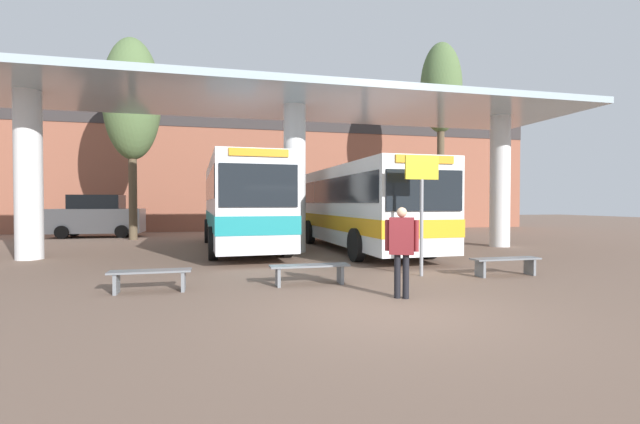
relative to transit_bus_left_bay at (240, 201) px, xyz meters
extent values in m
plane|color=#755B4C|center=(1.93, -10.80, -1.92)|extent=(100.00, 100.00, 0.00)
cube|color=brown|center=(1.93, 11.22, 2.51)|extent=(40.00, 0.50, 8.85)
cube|color=#332D2D|center=(1.93, 11.22, 5.87)|extent=(40.00, 0.58, 2.12)
cylinder|color=silver|center=(-6.93, -1.74, 0.85)|extent=(0.82, 0.82, 5.53)
cylinder|color=silver|center=(1.93, -1.74, 0.85)|extent=(0.82, 0.82, 5.53)
cylinder|color=silver|center=(10.78, -1.74, 0.85)|extent=(0.82, 0.82, 5.53)
cube|color=#9EB2BC|center=(1.93, -1.74, 3.73)|extent=(22.72, 6.14, 0.24)
cube|color=silver|center=(0.00, 0.01, -0.02)|extent=(2.93, 10.85, 3.08)
cube|color=black|center=(0.00, 0.01, 0.56)|extent=(2.95, 10.42, 0.98)
cube|color=teal|center=(0.00, 0.01, -0.71)|extent=(2.97, 10.89, 0.55)
cube|color=black|center=(0.25, -5.39, 0.44)|extent=(2.24, 0.16, 1.23)
cube|color=orange|center=(0.25, -5.39, 1.38)|extent=(1.70, 0.13, 0.22)
cylinder|color=black|center=(-1.06, -3.37, -1.37)|extent=(0.33, 1.11, 1.10)
cylinder|color=black|center=(1.37, -3.26, -1.37)|extent=(0.33, 1.11, 1.10)
cylinder|color=black|center=(-1.35, 2.91, -1.37)|extent=(0.33, 1.11, 1.10)
cylinder|color=black|center=(1.08, 3.02, -1.37)|extent=(0.33, 1.11, 1.10)
cube|color=white|center=(4.51, -1.52, -0.14)|extent=(2.84, 10.61, 2.86)
cube|color=black|center=(4.51, -1.52, 0.40)|extent=(2.87, 10.19, 0.91)
cube|color=orange|center=(4.51, -1.52, -0.79)|extent=(2.88, 10.65, 0.51)
cube|color=black|center=(4.67, -6.82, 0.29)|extent=(2.33, 0.13, 1.14)
cube|color=orange|center=(4.67, -6.82, 1.15)|extent=(1.77, 0.10, 0.22)
cylinder|color=black|center=(3.35, -4.82, -1.39)|extent=(0.31, 1.07, 1.06)
cylinder|color=black|center=(5.87, -4.75, -1.39)|extent=(0.31, 1.07, 1.06)
cylinder|color=black|center=(3.16, 1.34, -1.39)|extent=(0.31, 1.07, 1.06)
cylinder|color=black|center=(5.69, 1.42, -1.39)|extent=(0.31, 1.07, 1.06)
cube|color=slate|center=(-2.27, -8.19, -1.48)|extent=(1.64, 0.44, 0.04)
cube|color=slate|center=(-2.93, -8.19, -1.71)|extent=(0.07, 0.37, 0.42)
cube|color=slate|center=(-1.62, -8.19, -1.71)|extent=(0.07, 0.37, 0.42)
cube|color=slate|center=(1.11, -8.19, -1.48)|extent=(1.81, 0.44, 0.04)
cube|color=slate|center=(0.39, -8.19, -1.71)|extent=(0.07, 0.37, 0.42)
cube|color=slate|center=(1.84, -8.19, -1.71)|extent=(0.07, 0.37, 0.42)
cube|color=slate|center=(6.21, -8.19, -1.48)|extent=(1.81, 0.44, 0.04)
cube|color=slate|center=(5.49, -8.19, -1.71)|extent=(0.07, 0.37, 0.42)
cube|color=slate|center=(6.94, -8.19, -1.71)|extent=(0.07, 0.37, 0.42)
cylinder|color=gray|center=(4.12, -7.70, -0.69)|extent=(0.09, 0.09, 2.45)
cube|color=gold|center=(4.12, -7.70, 0.84)|extent=(0.90, 0.06, 0.60)
cylinder|color=black|center=(2.50, -9.89, -1.49)|extent=(0.17, 0.17, 0.86)
cylinder|color=black|center=(2.64, -9.97, -1.49)|extent=(0.17, 0.17, 0.86)
cube|color=maroon|center=(2.57, -9.93, -0.70)|extent=(0.53, 0.45, 0.72)
sphere|color=tan|center=(2.57, -9.93, -0.24)|extent=(0.20, 0.20, 0.20)
cylinder|color=maroon|center=(2.33, -9.80, -0.69)|extent=(0.13, 0.13, 0.61)
cylinder|color=maroon|center=(2.82, -10.07, -0.69)|extent=(0.13, 0.13, 0.61)
cylinder|color=brown|center=(-5.03, 5.46, 0.78)|extent=(0.40, 0.40, 5.39)
ellipsoid|color=#516B3D|center=(-5.03, 5.46, 5.14)|extent=(2.76, 2.76, 6.07)
cylinder|color=brown|center=(11.89, 5.20, 1.67)|extent=(0.42, 0.42, 7.17)
ellipsoid|color=#516B3D|center=(11.89, 5.20, 6.70)|extent=(2.39, 2.39, 5.26)
cube|color=#B2B7BC|center=(-7.25, 7.70, -1.03)|extent=(4.71, 1.90, 1.30)
cube|color=#1E2328|center=(-7.25, 7.70, 0.00)|extent=(2.61, 1.69, 0.75)
cylinder|color=black|center=(-5.78, 8.52, -1.58)|extent=(0.68, 0.24, 0.68)
cylinder|color=black|center=(-5.84, 6.79, -1.58)|extent=(0.68, 0.24, 0.68)
cylinder|color=black|center=(-8.66, 8.62, -1.58)|extent=(0.68, 0.24, 0.68)
cylinder|color=black|center=(-8.72, 6.89, -1.58)|extent=(0.68, 0.24, 0.68)
camera|label=1|loc=(-0.92, -17.62, -0.05)|focal=24.00mm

